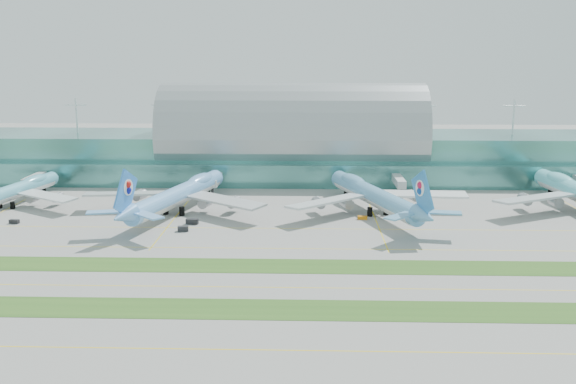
{
  "coord_description": "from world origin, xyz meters",
  "views": [
    {
      "loc": [
        6.44,
        -163.43,
        57.04
      ],
      "look_at": [
        0.0,
        55.0,
        9.0
      ],
      "focal_mm": 40.0,
      "sensor_mm": 36.0,
      "label": 1
    }
  ],
  "objects_px": {
    "terminal": "(293,147)",
    "airliner_c": "(373,194)",
    "airliner_b": "(179,193)",
    "airliner_a": "(12,191)"
  },
  "relations": [
    {
      "from": "terminal",
      "to": "airliner_a",
      "type": "xyz_separation_m",
      "value": [
        -104.26,
        -60.61,
        -8.47
      ]
    },
    {
      "from": "terminal",
      "to": "airliner_b",
      "type": "xyz_separation_m",
      "value": [
        -39.56,
        -67.59,
        -7.39
      ]
    },
    {
      "from": "terminal",
      "to": "airliner_b",
      "type": "height_order",
      "value": "terminal"
    },
    {
      "from": "terminal",
      "to": "airliner_b",
      "type": "relative_size",
      "value": 4.3
    },
    {
      "from": "airliner_b",
      "to": "airliner_c",
      "type": "distance_m",
      "value": 69.93
    },
    {
      "from": "terminal",
      "to": "airliner_b",
      "type": "distance_m",
      "value": 78.67
    },
    {
      "from": "airliner_b",
      "to": "terminal",
      "type": "bearing_deg",
      "value": 75.22
    },
    {
      "from": "terminal",
      "to": "airliner_c",
      "type": "distance_m",
      "value": 73.3
    },
    {
      "from": "terminal",
      "to": "airliner_c",
      "type": "bearing_deg",
      "value": -65.4
    },
    {
      "from": "terminal",
      "to": "airliner_c",
      "type": "xyz_separation_m",
      "value": [
        30.36,
        -66.3,
        -7.47
      ]
    }
  ]
}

